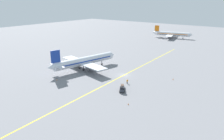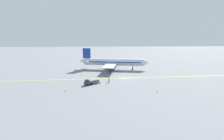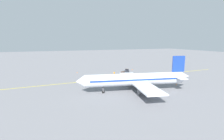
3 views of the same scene
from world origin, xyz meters
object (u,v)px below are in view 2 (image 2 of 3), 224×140
at_px(baggage_cart_trailing, 96,81).
at_px(ground_crew_worker, 109,80).
at_px(airplane_at_gate, 113,62).
at_px(traffic_cone_by_wingtip, 79,70).
at_px(traffic_cone_near_nose, 157,91).
at_px(traffic_cone_mid_apron, 65,91).
at_px(baggage_tug_dark, 88,82).

distance_m(baggage_cart_trailing, ground_crew_worker, 4.72).
relative_size(airplane_at_gate, traffic_cone_by_wingtip, 64.28).
xyz_separation_m(baggage_cart_trailing, traffic_cone_near_nose, (10.99, 18.81, -0.49)).
distance_m(baggage_cart_trailing, traffic_cone_by_wingtip, 26.11).
height_order(ground_crew_worker, traffic_cone_near_nose, ground_crew_worker).
xyz_separation_m(airplane_at_gate, ground_crew_worker, (25.15, -3.17, -2.80)).
distance_m(baggage_cart_trailing, traffic_cone_near_nose, 21.79).
bearing_deg(traffic_cone_mid_apron, traffic_cone_near_nose, 85.54).
xyz_separation_m(airplane_at_gate, baggage_cart_trailing, (26.14, -7.79, -2.95)).
bearing_deg(traffic_cone_by_wingtip, airplane_at_gate, 95.67).
xyz_separation_m(ground_crew_worker, traffic_cone_by_wingtip, (-23.47, -13.74, -0.63)).
bearing_deg(traffic_cone_mid_apron, traffic_cone_by_wingtip, 179.30).
relative_size(traffic_cone_near_nose, traffic_cone_mid_apron, 1.00).
bearing_deg(traffic_cone_near_nose, baggage_tug_dark, -113.07).
xyz_separation_m(airplane_at_gate, traffic_cone_near_nose, (37.12, 11.02, -3.43)).
relative_size(airplane_at_gate, traffic_cone_near_nose, 64.28).
bearing_deg(traffic_cone_by_wingtip, baggage_cart_trailing, 20.46).
xyz_separation_m(baggage_tug_dark, ground_crew_worker, (-2.79, 7.38, 0.01)).
xyz_separation_m(baggage_cart_trailing, traffic_cone_by_wingtip, (-24.46, -9.12, -0.49)).
height_order(baggage_cart_trailing, traffic_cone_near_nose, baggage_cart_trailing).
bearing_deg(baggage_cart_trailing, traffic_cone_mid_apron, -47.35).
bearing_deg(ground_crew_worker, airplane_at_gate, 172.81).
relative_size(baggage_cart_trailing, traffic_cone_mid_apron, 5.35).
bearing_deg(ground_crew_worker, traffic_cone_near_nose, 49.85).
distance_m(airplane_at_gate, traffic_cone_near_nose, 38.88).
height_order(traffic_cone_near_nose, traffic_cone_by_wingtip, same).
xyz_separation_m(baggage_cart_trailing, traffic_cone_mid_apron, (8.78, -9.53, -0.49)).
xyz_separation_m(baggage_tug_dark, traffic_cone_by_wingtip, (-26.26, -6.36, -0.63)).
height_order(traffic_cone_near_nose, traffic_cone_mid_apron, same).
relative_size(airplane_at_gate, ground_crew_worker, 21.04).
xyz_separation_m(airplane_at_gate, traffic_cone_mid_apron, (34.92, -17.32, -3.43)).
xyz_separation_m(traffic_cone_mid_apron, traffic_cone_by_wingtip, (-33.24, 0.41, 0.00)).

